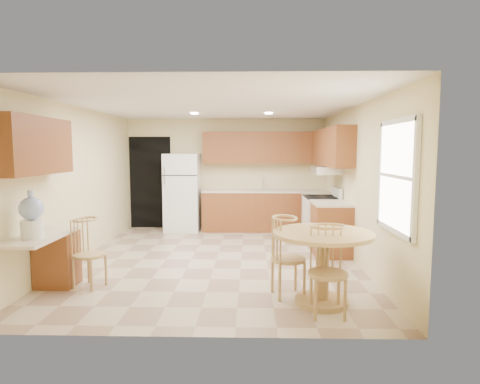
{
  "coord_description": "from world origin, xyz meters",
  "views": [
    {
      "loc": [
        0.56,
        -6.44,
        1.8
      ],
      "look_at": [
        0.38,
        0.3,
        1.09
      ],
      "focal_mm": 30.0,
      "sensor_mm": 36.0,
      "label": 1
    }
  ],
  "objects_px": {
    "refrigerator": "(183,192)",
    "chair_desk": "(86,248)",
    "stove": "(321,220)",
    "chair_table_b": "(330,264)",
    "water_crock": "(32,217)",
    "dining_table": "(323,257)",
    "chair_table_a": "(289,250)"
  },
  "relations": [
    {
      "from": "refrigerator",
      "to": "chair_desk",
      "type": "height_order",
      "value": "refrigerator"
    },
    {
      "from": "stove",
      "to": "chair_desk",
      "type": "distance_m",
      "value": 4.36
    },
    {
      "from": "chair_table_b",
      "to": "water_crock",
      "type": "xyz_separation_m",
      "value": [
        -3.4,
        0.42,
        0.43
      ]
    },
    {
      "from": "chair_table_b",
      "to": "refrigerator",
      "type": "bearing_deg",
      "value": -63.28
    },
    {
      "from": "refrigerator",
      "to": "chair_desk",
      "type": "bearing_deg",
      "value": -98.86
    },
    {
      "from": "dining_table",
      "to": "chair_table_b",
      "type": "relative_size",
      "value": 1.19
    },
    {
      "from": "dining_table",
      "to": "water_crock",
      "type": "height_order",
      "value": "water_crock"
    },
    {
      "from": "dining_table",
      "to": "chair_table_a",
      "type": "xyz_separation_m",
      "value": [
        -0.37,
        0.16,
        0.04
      ]
    },
    {
      "from": "dining_table",
      "to": "chair_desk",
      "type": "relative_size",
      "value": 1.29
    },
    {
      "from": "stove",
      "to": "water_crock",
      "type": "distance_m",
      "value": 5.01
    },
    {
      "from": "stove",
      "to": "chair_table_b",
      "type": "xyz_separation_m",
      "value": [
        -0.52,
        -3.47,
        0.13
      ]
    },
    {
      "from": "refrigerator",
      "to": "water_crock",
      "type": "xyz_separation_m",
      "value": [
        -1.05,
        -4.28,
        0.17
      ]
    },
    {
      "from": "water_crock",
      "to": "chair_table_a",
      "type": "bearing_deg",
      "value": 3.16
    },
    {
      "from": "refrigerator",
      "to": "stove",
      "type": "bearing_deg",
      "value": -22.99
    },
    {
      "from": "dining_table",
      "to": "chair_table_a",
      "type": "distance_m",
      "value": 0.41
    },
    {
      "from": "water_crock",
      "to": "chair_desk",
      "type": "bearing_deg",
      "value": 43.43
    },
    {
      "from": "chair_table_b",
      "to": "water_crock",
      "type": "relative_size",
      "value": 1.73
    },
    {
      "from": "stove",
      "to": "dining_table",
      "type": "bearing_deg",
      "value": -99.78
    },
    {
      "from": "chair_table_a",
      "to": "water_crock",
      "type": "relative_size",
      "value": 1.74
    },
    {
      "from": "dining_table",
      "to": "chair_desk",
      "type": "bearing_deg",
      "value": 171.98
    },
    {
      "from": "chair_table_b",
      "to": "water_crock",
      "type": "bearing_deg",
      "value": -6.89
    },
    {
      "from": "stove",
      "to": "water_crock",
      "type": "bearing_deg",
      "value": -142.1
    },
    {
      "from": "dining_table",
      "to": "chair_desk",
      "type": "xyz_separation_m",
      "value": [
        -2.95,
        0.42,
        -0.01
      ]
    },
    {
      "from": "dining_table",
      "to": "water_crock",
      "type": "relative_size",
      "value": 2.06
    },
    {
      "from": "chair_table_b",
      "to": "dining_table",
      "type": "bearing_deg",
      "value": -89.88
    },
    {
      "from": "chair_table_a",
      "to": "chair_table_b",
      "type": "xyz_separation_m",
      "value": [
        0.37,
        -0.58,
        -0.0
      ]
    },
    {
      "from": "chair_table_a",
      "to": "water_crock",
      "type": "distance_m",
      "value": 3.06
    },
    {
      "from": "refrigerator",
      "to": "water_crock",
      "type": "distance_m",
      "value": 4.41
    },
    {
      "from": "chair_table_a",
      "to": "chair_desk",
      "type": "height_order",
      "value": "chair_table_a"
    },
    {
      "from": "water_crock",
      "to": "dining_table",
      "type": "bearing_deg",
      "value": 0.18
    },
    {
      "from": "refrigerator",
      "to": "chair_desk",
      "type": "xyz_separation_m",
      "value": [
        -0.6,
        -3.85,
        -0.31
      ]
    },
    {
      "from": "chair_desk",
      "to": "water_crock",
      "type": "distance_m",
      "value": 0.78
    }
  ]
}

